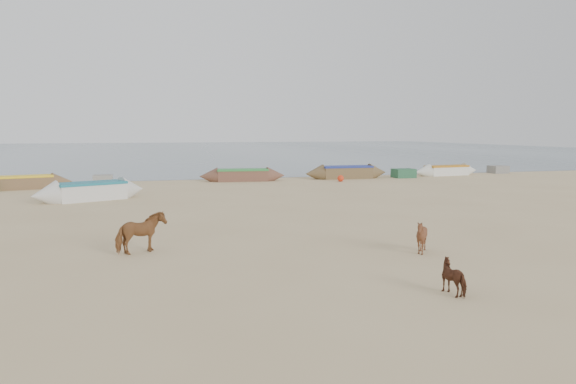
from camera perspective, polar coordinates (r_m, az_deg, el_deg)
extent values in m
plane|color=tan|center=(18.68, 3.44, -4.35)|extent=(140.00, 140.00, 0.00)
plane|color=slate|center=(99.53, -12.69, 4.17)|extent=(160.00, 160.00, 0.00)
imported|color=brown|center=(16.30, -14.75, -4.04)|extent=(1.51, 1.13, 1.16)
imported|color=#552E1B|center=(16.19, 13.41, -4.44)|extent=(1.02, 0.94, 0.96)
imported|color=#532B1A|center=(12.49, 16.72, -8.26)|extent=(0.91, 0.95, 0.73)
sphere|color=red|center=(37.88, 5.37, 1.39)|extent=(0.44, 0.44, 0.44)
cube|color=gray|center=(38.28, -18.29, 1.24)|extent=(1.20, 1.10, 0.56)
cube|color=#285A3C|center=(41.77, 11.66, 1.88)|extent=(1.50, 1.20, 0.64)
cube|color=slate|center=(48.31, 20.56, 2.17)|extent=(1.30, 1.20, 0.60)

